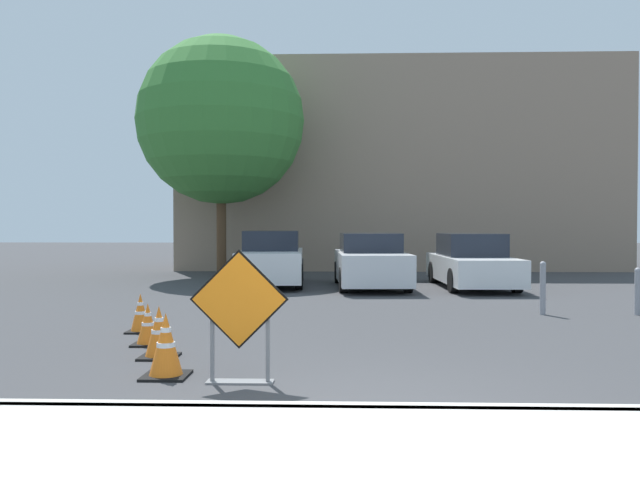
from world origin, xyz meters
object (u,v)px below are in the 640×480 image
at_px(parked_car_nearest, 272,260).
at_px(parked_car_second, 370,262).
at_px(traffic_cone_third, 148,325).
at_px(bollard_nearest, 543,287).
at_px(road_closed_sign, 239,311).
at_px(traffic_cone_second, 159,333).
at_px(bollard_second, 638,290).
at_px(traffic_cone_nearest, 166,346).
at_px(parked_car_third, 471,263).
at_px(traffic_cone_fourth, 140,313).

distance_m(parked_car_nearest, parked_car_second, 2.83).
relative_size(traffic_cone_third, bollard_nearest, 0.59).
distance_m(road_closed_sign, bollard_nearest, 7.24).
xyz_separation_m(parked_car_nearest, bollard_nearest, (5.76, -5.74, -0.19)).
distance_m(traffic_cone_second, bollard_second, 8.87).
xyz_separation_m(traffic_cone_second, traffic_cone_third, (-0.40, 0.83, -0.04)).
distance_m(road_closed_sign, bollard_second, 8.53).
distance_m(traffic_cone_second, parked_car_nearest, 9.82).
height_order(traffic_cone_nearest, bollard_nearest, bollard_nearest).
relative_size(traffic_cone_second, bollard_second, 0.74).
bearing_deg(traffic_cone_third, parked_car_third, 53.46).
height_order(parked_car_nearest, parked_car_third, parked_car_nearest).
xyz_separation_m(road_closed_sign, traffic_cone_fourth, (-2.07, 3.13, -0.47)).
height_order(traffic_cone_third, parked_car_second, parked_car_second).
relative_size(parked_car_second, bollard_nearest, 4.38).
distance_m(traffic_cone_second, traffic_cone_third, 0.92).
bearing_deg(bollard_second, traffic_cone_fourth, -165.86).
bearing_deg(traffic_cone_fourth, parked_car_nearest, 81.39).
bearing_deg(traffic_cone_nearest, road_closed_sign, -17.68).
bearing_deg(traffic_cone_second, parked_car_third, 57.70).
bearing_deg(parked_car_third, bollard_nearest, 91.07).
height_order(parked_car_nearest, bollard_second, parked_car_nearest).
distance_m(traffic_cone_fourth, bollard_nearest, 7.30).
xyz_separation_m(traffic_cone_second, parked_car_nearest, (0.36, 9.80, 0.40)).
height_order(parked_car_nearest, parked_car_second, parked_car_nearest).
bearing_deg(road_closed_sign, traffic_cone_fourth, 123.42).
bearing_deg(parked_car_nearest, traffic_cone_fourth, 78.28).
xyz_separation_m(bollard_nearest, bollard_second, (1.76, 0.00, -0.06)).
relative_size(bollard_nearest, bollard_second, 1.13).
bearing_deg(parked_car_third, traffic_cone_second, 56.17).
distance_m(traffic_cone_nearest, parked_car_second, 10.56).
relative_size(traffic_cone_third, bollard_second, 0.66).
bearing_deg(parked_car_third, bollard_second, 109.38).
distance_m(traffic_cone_third, bollard_nearest, 7.28).
relative_size(road_closed_sign, traffic_cone_third, 2.41).
distance_m(traffic_cone_nearest, traffic_cone_fourth, 3.11).
bearing_deg(parked_car_nearest, traffic_cone_third, 82.04).
height_order(traffic_cone_fourth, parked_car_nearest, parked_car_nearest).
distance_m(traffic_cone_second, parked_car_second, 9.72).
bearing_deg(road_closed_sign, bollard_nearest, 47.47).
relative_size(traffic_cone_nearest, bollard_nearest, 0.71).
xyz_separation_m(traffic_cone_second, parked_car_third, (5.88, 9.31, 0.35)).
xyz_separation_m(road_closed_sign, parked_car_second, (1.89, 10.47, -0.08)).
xyz_separation_m(parked_car_second, bollard_second, (4.76, -5.13, -0.22)).
bearing_deg(traffic_cone_nearest, parked_car_nearest, 90.04).
bearing_deg(bollard_nearest, road_closed_sign, -132.53).
relative_size(traffic_cone_second, parked_car_nearest, 0.15).
bearing_deg(traffic_cone_second, road_closed_sign, -45.93).
relative_size(traffic_cone_nearest, traffic_cone_third, 1.21).
xyz_separation_m(road_closed_sign, parked_car_third, (4.65, 10.57, -0.10)).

